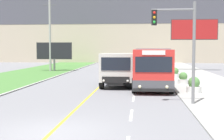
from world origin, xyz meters
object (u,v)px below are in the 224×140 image
object	(u,v)px
planter_round_second	(183,79)
utility_pole_far	(50,33)
billboard_large	(194,31)
billboard_small	(54,51)
planter_round_near	(194,86)
dump_truck	(118,70)
traffic_light_mast	(181,39)
city_bus	(152,69)
planter_round_third	(175,74)

from	to	relation	value
planter_round_second	utility_pole_far	bearing A→B (deg)	137.27
billboard_large	billboard_small	world-z (taller)	billboard_large
billboard_small	planter_round_near	xyz separation A→B (m)	(14.61, -18.74, -2.02)
utility_pole_far	planter_round_near	world-z (taller)	utility_pole_far
dump_truck	billboard_large	xyz separation A→B (m)	(8.70, 17.95, 3.86)
billboard_large	planter_round_near	bearing A→B (deg)	-99.43
billboard_small	planter_round_second	distance (m)	20.27
traffic_light_mast	planter_round_second	world-z (taller)	traffic_light_mast
traffic_light_mast	billboard_small	distance (m)	26.50
city_bus	planter_round_second	distance (m)	4.41
city_bus	traffic_light_mast	bearing A→B (deg)	-77.43
city_bus	billboard_small	distance (m)	21.05
city_bus	billboard_large	distance (m)	20.73
dump_truck	utility_pole_far	world-z (taller)	utility_pole_far
billboard_small	billboard_large	bearing A→B (deg)	6.68
dump_truck	planter_round_third	world-z (taller)	dump_truck
city_bus	billboard_small	world-z (taller)	billboard_small
planter_round_second	planter_round_third	bearing A→B (deg)	91.62
utility_pole_far	traffic_light_mast	xyz separation A→B (m)	(13.69, -22.96, -1.43)
dump_truck	planter_round_near	world-z (taller)	dump_truck
dump_truck	billboard_small	world-z (taller)	billboard_small
traffic_light_mast	planter_round_second	bearing A→B (deg)	81.24
dump_truck	planter_round_third	xyz separation A→B (m)	(5.04, 6.69, -0.78)
billboard_large	planter_round_third	bearing A→B (deg)	-107.96
utility_pole_far	billboard_small	xyz separation A→B (m)	(0.52, 0.02, -2.33)
city_bus	planter_round_second	xyz separation A→B (m)	(2.65, 3.38, -1.00)
planter_round_second	traffic_light_mast	bearing A→B (deg)	-98.76
utility_pole_far	city_bus	bearing A→B (deg)	-54.32
city_bus	billboard_large	xyz separation A→B (m)	(6.17, 19.44, 3.68)
billboard_large	billboard_small	distance (m)	18.39
dump_truck	utility_pole_far	distance (m)	19.00
city_bus	planter_round_near	size ratio (longest dim) A/B	5.41
dump_truck	traffic_light_mast	size ratio (longest dim) A/B	1.16
traffic_light_mast	planter_round_near	world-z (taller)	traffic_light_mast
planter_round_third	planter_round_near	bearing A→B (deg)	-88.88
billboard_small	traffic_light_mast	bearing A→B (deg)	-60.17
traffic_light_mast	planter_round_third	distance (m)	14.18
planter_round_near	planter_round_second	world-z (taller)	planter_round_near
planter_round_near	planter_round_third	world-z (taller)	planter_round_third
utility_pole_far	planter_round_near	size ratio (longest dim) A/B	9.32
city_bus	billboard_large	world-z (taller)	billboard_large
utility_pole_far	traffic_light_mast	bearing A→B (deg)	-59.20
utility_pole_far	traffic_light_mast	distance (m)	26.76
billboard_large	planter_round_third	xyz separation A→B (m)	(-3.65, -11.27, -4.65)
traffic_light_mast	utility_pole_far	bearing A→B (deg)	120.80
traffic_light_mast	planter_round_near	size ratio (longest dim) A/B	5.20
traffic_light_mast	billboard_small	xyz separation A→B (m)	(-13.17, 22.97, -0.90)
utility_pole_far	billboard_large	xyz separation A→B (m)	(18.59, 2.13, 0.31)
dump_truck	traffic_light_mast	distance (m)	8.36
dump_truck	planter_round_near	size ratio (longest dim) A/B	6.02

